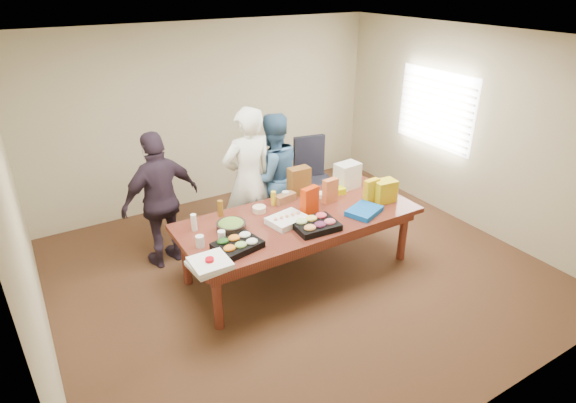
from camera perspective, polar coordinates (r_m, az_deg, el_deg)
floor at (r=5.83m, az=1.30°, el=-8.40°), size 5.50×5.00×0.02m
ceiling at (r=4.84m, az=1.64°, el=19.18°), size 5.50×5.00×0.02m
wall_back at (r=7.30m, az=-9.32°, el=10.33°), size 5.50×0.04×2.70m
wall_front at (r=3.59m, az=23.69°, el=-9.14°), size 5.50×0.04×2.70m
wall_left at (r=4.49m, az=-29.73°, el=-3.28°), size 0.04×5.00×2.70m
wall_right at (r=6.98m, az=21.06°, el=8.20°), size 0.04×5.00×2.70m
window_panel at (r=7.29m, az=17.45°, el=10.68°), size 0.03×1.40×1.10m
window_blinds at (r=7.26m, az=17.23°, el=10.65°), size 0.04×1.36×1.00m
conference_table at (r=5.62m, az=1.34°, el=-5.16°), size 2.80×1.20×0.75m
office_chair at (r=6.86m, az=3.53°, el=2.59°), size 0.67×0.67×1.12m
person_center at (r=5.93m, az=-4.79°, el=2.64°), size 0.69×0.46×1.88m
person_right at (r=6.22m, az=-1.93°, el=3.02°), size 0.85×0.67×1.71m
person_left at (r=5.78m, az=-15.15°, el=0.15°), size 1.06×0.62×1.70m
veggie_tray at (r=4.84m, az=-6.14°, el=-5.30°), size 0.51×0.43×0.07m
fruit_tray at (r=5.18m, az=3.37°, el=-2.91°), size 0.50×0.41×0.07m
sheet_cake at (r=5.28m, az=-0.12°, el=-2.25°), size 0.47×0.38×0.07m
salad_bowl at (r=5.14m, az=-6.92°, el=-3.10°), size 0.33×0.33×0.10m
chip_bag_blue at (r=5.56m, az=9.24°, el=-1.13°), size 0.49×0.43×0.06m
chip_bag_red at (r=5.44m, az=2.66°, el=0.12°), size 0.24×0.14×0.33m
chip_bag_yellow at (r=5.79m, az=10.06°, el=1.26°), size 0.21×0.10×0.30m
chip_bag_orange at (r=5.73m, az=5.15°, el=1.32°), size 0.20×0.10×0.30m
mayo_jar at (r=5.74m, az=-0.30°, el=0.58°), size 0.11×0.11×0.14m
mustard_bottle at (r=5.67m, az=-1.78°, el=0.42°), size 0.07×0.07×0.18m
dressing_bottle at (r=5.45m, az=-8.21°, el=-0.82°), size 0.07×0.07×0.20m
ranch_bottle at (r=5.21m, az=-11.36°, el=-2.50°), size 0.07×0.07×0.19m
banana_bunch at (r=6.00m, az=5.83°, el=1.29°), size 0.25×0.17×0.08m
bread_loaf at (r=5.74m, az=-0.34°, el=0.41°), size 0.28×0.16×0.11m
kraft_bag at (r=5.91m, az=1.35°, el=2.52°), size 0.28×0.17×0.35m
red_cup at (r=4.55m, az=-9.47°, el=-7.42°), size 0.10×0.10×0.11m
clear_cup_a at (r=4.98m, az=-8.07°, el=-4.15°), size 0.10×0.10×0.11m
clear_cup_b at (r=4.91m, az=-10.65°, el=-4.77°), size 0.11×0.11×0.12m
pizza_box_lower at (r=4.59m, az=-9.56°, el=-7.65°), size 0.38×0.38×0.04m
pizza_box_upper at (r=4.55m, az=-9.45°, el=-7.32°), size 0.36×0.36×0.04m
plate_a at (r=6.15m, az=6.33°, el=1.58°), size 0.25×0.25×0.01m
plate_b at (r=5.94m, az=3.19°, el=0.80°), size 0.25×0.25×0.01m
dip_bowl_a at (r=5.90m, az=4.11°, el=0.79°), size 0.16×0.16×0.05m
dip_bowl_b at (r=5.53m, az=-3.52°, el=-0.93°), size 0.19×0.19×0.06m
grocery_bag_white at (r=6.16m, az=7.21°, el=3.16°), size 0.32×0.24×0.33m
grocery_bag_yellow at (r=5.86m, az=11.63°, el=1.27°), size 0.29×0.21×0.27m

